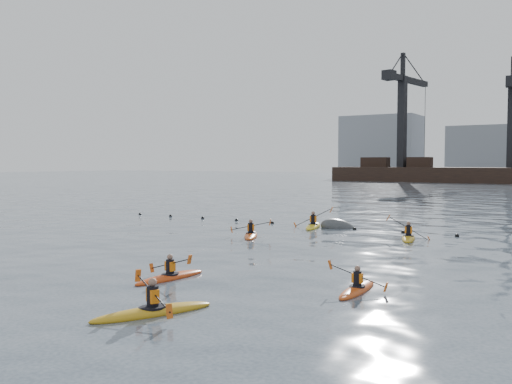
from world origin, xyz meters
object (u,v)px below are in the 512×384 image
kayaker_0 (170,276)px  kayaker_5 (313,225)px  kayaker_2 (251,234)px  kayaker_3 (408,237)px  kayaker_1 (153,310)px  kayaker_4 (357,288)px  mooring_buoy (338,228)px

kayaker_0 → kayaker_5: 16.72m
kayaker_0 → kayaker_2: size_ratio=0.97×
kayaker_3 → kayaker_1: bearing=-110.0°
kayaker_3 → kayaker_4: bearing=-95.5°
kayaker_1 → mooring_buoy: (-3.33, 20.74, -0.11)m
kayaker_3 → kayaker_4: 12.84m
kayaker_1 → kayaker_3: 18.20m
kayaker_3 → kayaker_5: kayaker_5 is taller
kayaker_1 → kayaker_5: kayaker_5 is taller
kayaker_4 → kayaker_5: size_ratio=0.80×
kayaker_3 → mooring_buoy: size_ratio=1.55×
kayaker_5 → kayaker_2: bearing=-117.9°
kayaker_1 → kayaker_2: size_ratio=1.05×
mooring_buoy → kayaker_2: bearing=-113.1°
kayaker_0 → mooring_buoy: size_ratio=1.44×
kayaker_4 → mooring_buoy: 16.90m
kayaker_2 → kayaker_4: 13.38m
kayaker_3 → mooring_buoy: 5.82m
kayaker_5 → mooring_buoy: kayaker_5 is taller
kayaker_4 → kayaker_5: 17.16m
kayaker_3 → kayaker_5: (-6.68, 2.14, 0.01)m
mooring_buoy → kayaker_1: bearing=-80.9°
kayaker_0 → kayaker_5: size_ratio=0.86×
kayaker_5 → kayaker_1: bearing=-93.1°
kayaker_2 → kayaker_3: (7.82, 3.53, -0.00)m
kayaker_0 → kayaker_2: (-3.43, 10.88, 0.01)m
kayaker_2 → kayaker_5: size_ratio=0.90×
mooring_buoy → kayaker_0: bearing=-87.3°
kayaker_0 → kayaker_3: kayaker_3 is taller
kayaker_2 → mooring_buoy: (2.63, 6.17, -0.10)m
kayaker_4 → mooring_buoy: bearing=-66.7°
kayaker_3 → mooring_buoy: kayaker_3 is taller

